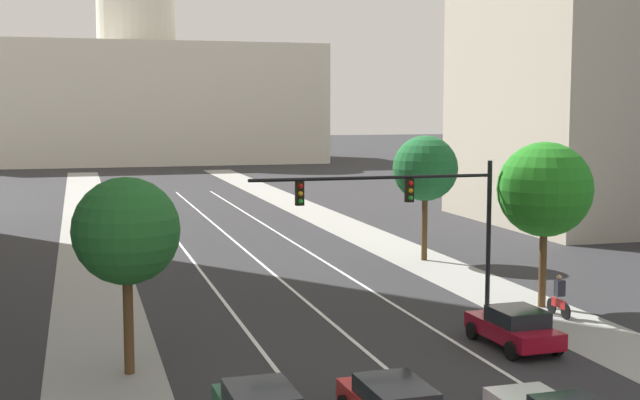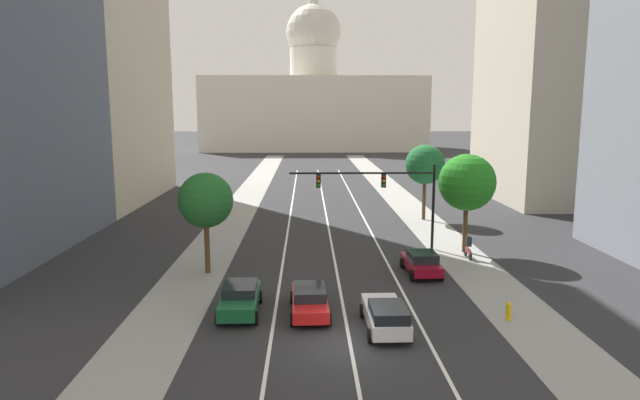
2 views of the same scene
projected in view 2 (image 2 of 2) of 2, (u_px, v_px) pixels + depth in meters
ground_plane at (323, 198)px, 63.35m from camera, size 400.00×400.00×0.00m
sidewalk_left at (241, 206)px, 58.21m from camera, size 3.74×130.00×0.01m
sidewalk_right at (407, 205)px, 58.63m from camera, size 3.74×130.00×0.01m
lane_stripe_left at (289, 225)px, 48.47m from camera, size 0.16×90.00×0.01m
lane_stripe_center at (328, 225)px, 48.55m from camera, size 0.16×90.00×0.01m
lane_stripe_right at (367, 225)px, 48.63m from camera, size 0.16×90.00×0.01m
capitol_building at (314, 105)px, 142.47m from camera, size 54.91×26.86×37.26m
car_white at (386, 315)px, 25.24m from camera, size 1.98×4.54×1.46m
car_red at (310, 300)px, 27.39m from camera, size 2.03×4.65×1.38m
car_green at (240, 298)px, 27.52m from camera, size 2.06×4.47×1.46m
car_crimson at (422, 263)px, 34.00m from camera, size 2.10×4.12×1.44m
traffic_signal_mast at (385, 188)px, 39.38m from camera, size 10.41×0.39×6.21m
fire_hydrant at (509, 311)px, 26.59m from camera, size 0.26×0.35×0.91m
cyclist at (468, 246)px, 37.60m from camera, size 0.36×1.70×1.72m
street_tree_near_left at (206, 201)px, 33.68m from camera, size 3.39×3.39×6.28m
street_tree_mid_right at (425, 165)px, 50.30m from camera, size 3.60×3.60×6.91m
street_tree_far_right at (467, 183)px, 38.65m from camera, size 3.99×3.99×7.01m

